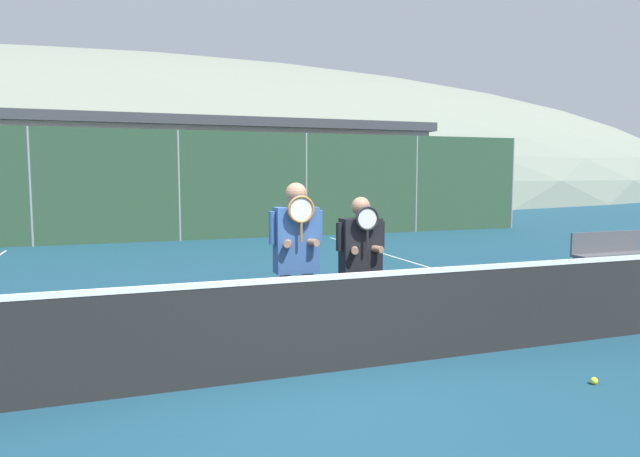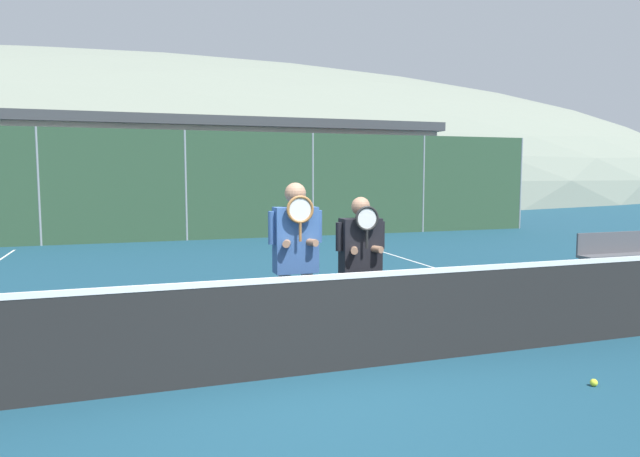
% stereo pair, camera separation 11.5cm
% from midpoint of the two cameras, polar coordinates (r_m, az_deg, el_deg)
% --- Properties ---
extents(ground_plane, '(120.00, 120.00, 0.00)m').
position_cam_midpoint_polar(ground_plane, '(5.69, -1.05, -14.44)').
color(ground_plane, navy).
extents(hill_distant, '(118.64, 65.91, 23.07)m').
position_cam_midpoint_polar(hill_distant, '(56.70, -16.87, 3.32)').
color(hill_distant, gray).
rests_on(hill_distant, ground_plane).
extents(clubhouse_building, '(23.68, 5.50, 4.09)m').
position_cam_midpoint_polar(clubhouse_building, '(24.08, -16.39, 5.59)').
color(clubhouse_building, beige).
rests_on(clubhouse_building, ground_plane).
extents(fence_back, '(23.18, 0.06, 3.18)m').
position_cam_midpoint_polar(fence_back, '(16.92, -13.08, 4.19)').
color(fence_back, gray).
rests_on(fence_back, ground_plane).
extents(tennis_net, '(11.76, 0.09, 1.07)m').
position_cam_midpoint_polar(tennis_net, '(5.54, -1.06, -9.55)').
color(tennis_net, gray).
rests_on(tennis_net, ground_plane).
extents(court_line_right_sideline, '(0.05, 16.00, 0.01)m').
position_cam_midpoint_polar(court_line_right_sideline, '(10.25, 17.69, -5.64)').
color(court_line_right_sideline, white).
rests_on(court_line_right_sideline, ground_plane).
extents(player_leftmost, '(0.59, 0.34, 1.85)m').
position_cam_midpoint_polar(player_leftmost, '(6.08, -1.90, -2.41)').
color(player_leftmost, white).
rests_on(player_leftmost, ground_plane).
extents(player_center_left, '(0.58, 0.34, 1.68)m').
position_cam_midpoint_polar(player_center_left, '(6.35, 4.59, -3.05)').
color(player_center_left, '#56565B').
rests_on(player_center_left, ground_plane).
extents(car_left_of_center, '(4.62, 1.97, 1.84)m').
position_cam_midpoint_polar(car_left_of_center, '(19.89, -17.63, 2.36)').
color(car_left_of_center, silver).
rests_on(car_left_of_center, ground_plane).
extents(car_center, '(4.60, 2.03, 1.87)m').
position_cam_midpoint_polar(car_center, '(20.71, -2.45, 2.76)').
color(car_center, slate).
rests_on(car_center, ground_plane).
extents(car_right_of_center, '(4.55, 2.03, 1.72)m').
position_cam_midpoint_polar(car_right_of_center, '(23.06, 10.32, 2.80)').
color(car_right_of_center, maroon).
rests_on(car_right_of_center, ground_plane).
extents(bench_courtside, '(1.66, 0.36, 0.85)m').
position_cam_midpoint_polar(bench_courtside, '(12.01, 27.77, -2.20)').
color(bench_courtside, '#515156').
rests_on(bench_courtside, ground_plane).
extents(tennis_ball_on_court, '(0.07, 0.07, 0.07)m').
position_cam_midpoint_polar(tennis_ball_on_court, '(5.98, 26.22, -13.66)').
color(tennis_ball_on_court, '#CCDB33').
rests_on(tennis_ball_on_court, ground_plane).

